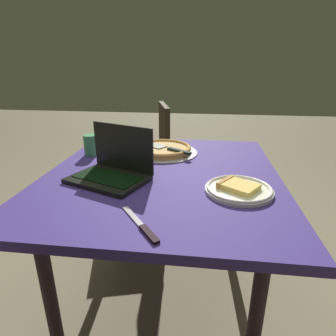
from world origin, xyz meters
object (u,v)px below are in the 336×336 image
at_px(dining_table, 163,188).
at_px(laptop, 113,168).
at_px(pizza_tray, 163,149).
at_px(pizza_plate, 239,189).
at_px(table_knife, 143,227).
at_px(drink_cup, 91,145).
at_px(chair_near, 150,156).

relative_size(dining_table, laptop, 3.14).
distance_m(dining_table, pizza_tray, 0.30).
bearing_deg(pizza_tray, pizza_plate, -142.10).
xyz_separation_m(pizza_plate, pizza_tray, (0.45, 0.35, 0.01)).
bearing_deg(laptop, pizza_tray, -22.19).
bearing_deg(table_knife, pizza_tray, 3.43).
height_order(pizza_plate, pizza_tray, pizza_tray).
relative_size(laptop, table_knife, 1.83).
bearing_deg(pizza_tray, laptop, 157.81).
bearing_deg(drink_cup, laptop, -144.68).
bearing_deg(drink_cup, table_knife, -147.88).
distance_m(pizza_tray, chair_near, 0.70).
height_order(pizza_plate, chair_near, chair_near).
distance_m(pizza_plate, drink_cup, 0.82).
bearing_deg(laptop, table_knife, -150.76).
height_order(dining_table, chair_near, chair_near).
relative_size(pizza_plate, pizza_tray, 0.68).
height_order(table_knife, drink_cup, drink_cup).
xyz_separation_m(dining_table, pizza_plate, (-0.17, -0.32, 0.09)).
bearing_deg(pizza_tray, chair_near, 17.31).
height_order(pizza_tray, drink_cup, drink_cup).
bearing_deg(pizza_plate, table_knife, 132.96).
bearing_deg(table_knife, drink_cup, 32.12).
distance_m(dining_table, drink_cup, 0.47).
xyz_separation_m(laptop, drink_cup, (0.30, 0.21, 0.01)).
height_order(laptop, pizza_plate, laptop).
bearing_deg(chair_near, table_knife, -170.08).
relative_size(dining_table, pizza_plate, 4.51).
xyz_separation_m(laptop, pizza_tray, (0.38, -0.16, -0.03)).
distance_m(table_knife, chair_near, 1.41).
xyz_separation_m(pizza_tray, chair_near, (0.62, 0.19, -0.25)).
distance_m(dining_table, chair_near, 0.94).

